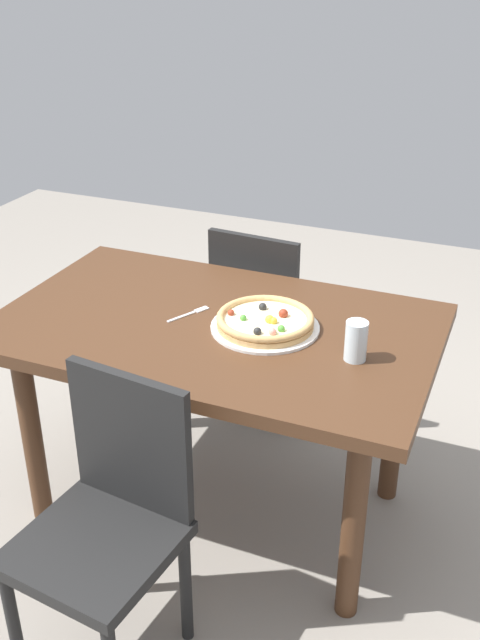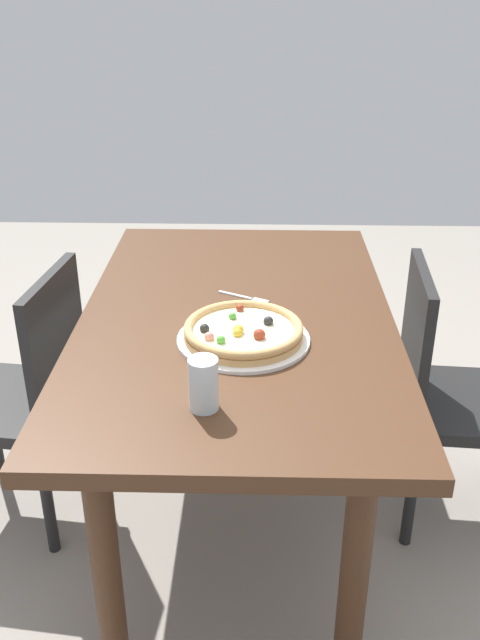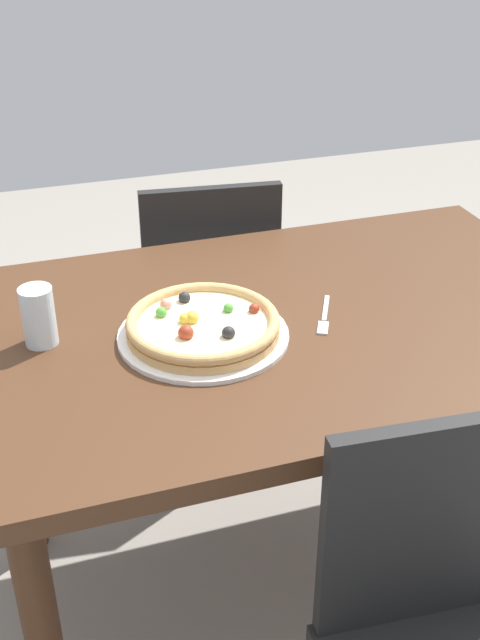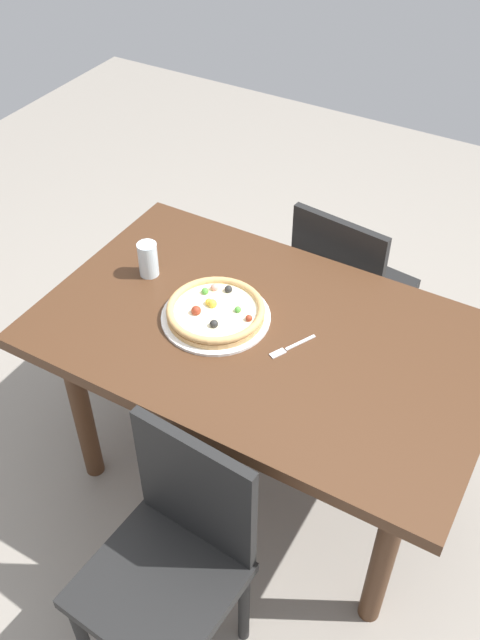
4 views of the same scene
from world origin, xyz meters
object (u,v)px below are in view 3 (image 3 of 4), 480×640
dining_table (274,359)px  chair_near (207,298)px  drinking_glass (38,316)px  pizza (203,324)px  fork (324,318)px  plate (203,335)px

dining_table → chair_near: bearing=-92.5°
drinking_glass → chair_near: bearing=-130.5°
pizza → fork: 0.27m
dining_table → drinking_glass: size_ratio=11.53×
plate → drinking_glass: size_ratio=2.83×
dining_table → pizza: size_ratio=4.55×
plate → pizza: 0.03m
dining_table → chair_near: 0.68m
fork → drinking_glass: (0.58, -0.09, 0.06)m
dining_table → fork: bearing=164.1°
dining_table → chair_near: size_ratio=1.65×
chair_near → dining_table: bearing=-85.8°
plate → pizza: bearing=-49.4°
chair_near → fork: bearing=-77.3°
dining_table → fork: 0.15m
drinking_glass → fork: bearing=171.5°
dining_table → chair_near: (-0.03, -0.65, -0.19)m
chair_near → plate: chair_near is taller
pizza → drinking_glass: drinking_glass is taller
dining_table → pizza: 0.21m
pizza → fork: (-0.26, 0.01, -0.03)m
dining_table → fork: (-0.10, 0.03, 0.10)m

